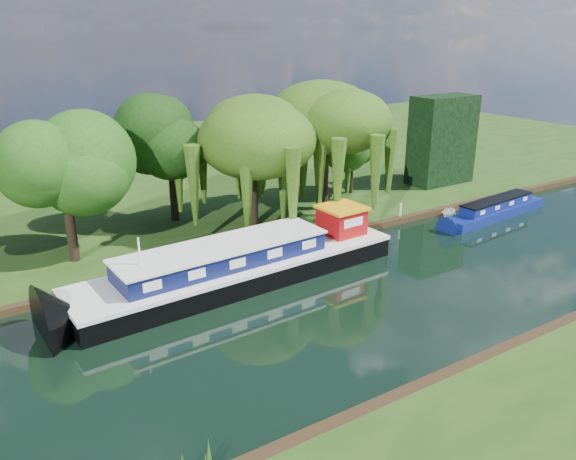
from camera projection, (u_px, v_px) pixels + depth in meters
ground at (384, 289)px, 32.28m from camera, size 120.00×120.00×0.00m
far_bank at (169, 168)px, 59.24m from camera, size 120.00×52.00×0.45m
dutch_barge at (243, 264)px, 33.00m from camera, size 20.26×5.62×4.23m
narrowboat at (496, 210)px, 44.42m from camera, size 11.24×2.92×1.62m
red_dinghy at (191, 280)px, 33.43m from camera, size 3.42×2.72×0.64m
white_cruiser at (449, 216)px, 44.69m from camera, size 2.56×2.40×1.09m
willow_left at (252, 139)px, 38.99m from camera, size 7.39×7.39×8.85m
willow_right at (325, 129)px, 41.13m from camera, size 7.54×7.54×9.18m
tree_far_left at (62, 166)px, 33.11m from camera, size 5.45×5.45×8.79m
tree_far_mid at (170, 142)px, 40.53m from camera, size 5.28×5.28×8.63m
tree_far_right at (352, 143)px, 48.04m from camera, size 3.92×3.92×6.41m
conifer_hedge at (442, 140)px, 51.45m from camera, size 6.00×3.00×8.00m
lamppost at (293, 202)px, 40.06m from camera, size 0.36×0.36×2.56m
mooring_posts at (297, 233)px, 38.39m from camera, size 19.16×0.16×1.00m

